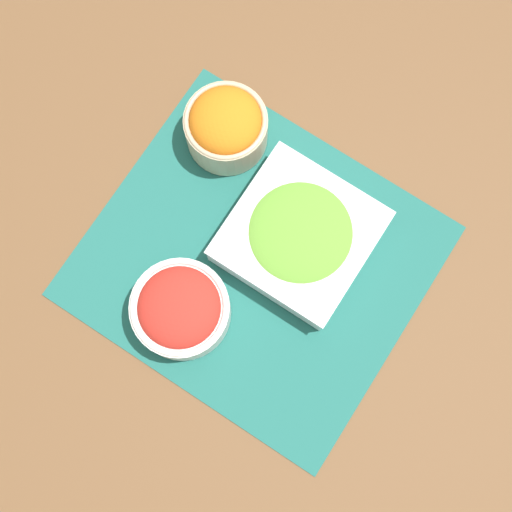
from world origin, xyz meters
name	(u,v)px	position (x,y,z in m)	size (l,w,h in m)	color
ground_plane	(256,261)	(0.00, 0.00, 0.00)	(3.00, 3.00, 0.00)	brown
placemat	(256,261)	(0.00, 0.00, 0.00)	(0.44, 0.40, 0.00)	#236B60
lettuce_bowl	(300,236)	(-0.03, -0.05, 0.04)	(0.18, 0.18, 0.06)	white
tomato_bowl	(181,309)	(0.04, 0.11, 0.04)	(0.13, 0.13, 0.08)	white
carrot_bowl	(226,126)	(0.13, -0.13, 0.05)	(0.11, 0.11, 0.09)	beige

